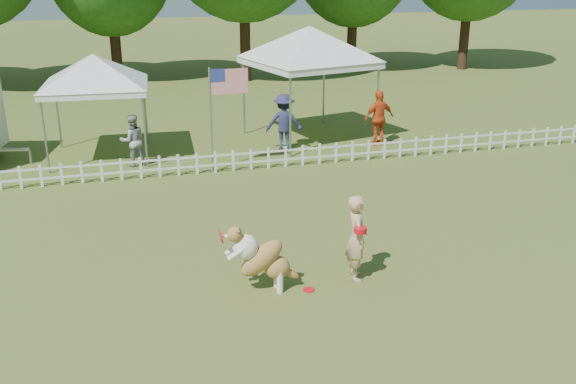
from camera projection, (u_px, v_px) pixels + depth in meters
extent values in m
plane|color=#3D531A|center=(320.00, 286.00, 11.46)|extent=(120.00, 120.00, 0.00)
imported|color=tan|center=(357.00, 238.00, 11.50)|extent=(0.47, 0.64, 1.60)
cylinder|color=red|center=(309.00, 290.00, 11.31)|extent=(0.24, 0.24, 0.02)
imported|color=#949599|center=(133.00, 140.00, 18.01)|extent=(0.81, 0.69, 1.47)
imported|color=#222749|center=(284.00, 122.00, 19.49)|extent=(1.25, 0.91, 1.73)
imported|color=#D14518|center=(379.00, 118.00, 20.02)|extent=(1.07, 0.57, 1.73)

